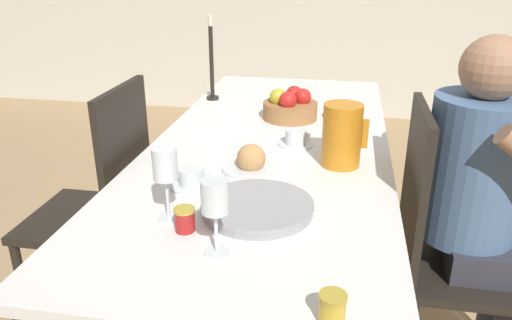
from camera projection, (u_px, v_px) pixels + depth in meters
The scene contains 16 objects.
ground_plane at pixel (269, 300), 2.17m from camera, with size 20.00×20.00×0.00m, color tan.
dining_table at pixel (271, 163), 1.93m from camera, with size 0.87×2.10×0.74m.
chair_person_side at pixel (445, 248), 1.62m from camera, with size 0.42×0.42×0.98m.
chair_opposite at pixel (102, 205), 1.90m from camera, with size 0.42×0.42×0.98m.
person_seated at pixel (483, 192), 1.56m from camera, with size 0.39×0.41×1.19m.
red_pitcher at pixel (342, 135), 1.64m from camera, with size 0.15×0.13×0.21m.
wine_glass_water at pixel (165, 167), 1.28m from camera, with size 0.06×0.06×0.20m.
wine_glass_juice at pixel (215, 201), 1.13m from camera, with size 0.06×0.06×0.19m.
teacup_near_person at pixel (192, 179), 1.51m from camera, with size 0.13×0.13×0.06m.
teacup_across at pixel (296, 139), 1.84m from camera, with size 0.13×0.13×0.06m.
serving_tray at pixel (258, 207), 1.36m from camera, with size 0.31×0.31×0.03m.
bread_plate at pixel (251, 162), 1.62m from camera, with size 0.19×0.19×0.09m.
jam_jar_amber at pixel (185, 218), 1.27m from camera, with size 0.05×0.05×0.06m.
jam_jar_red at pixel (332, 307), 0.95m from camera, with size 0.05×0.05×0.06m.
fruit_bowl at pixel (290, 107), 2.14m from camera, with size 0.23×0.23×0.13m.
candlestick_tall at pixel (212, 66), 2.38m from camera, with size 0.06×0.06×0.40m.
Camera 1 is at (0.27, -1.76, 1.39)m, focal length 35.00 mm.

